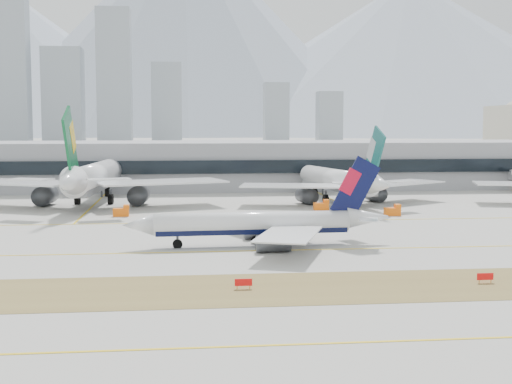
{
  "coord_description": "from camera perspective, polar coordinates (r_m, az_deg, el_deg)",
  "views": [
    {
      "loc": [
        -16.15,
        -119.51,
        20.65
      ],
      "look_at": [
        -1.13,
        18.0,
        7.5
      ],
      "focal_mm": 50.0,
      "sensor_mm": 36.0,
      "label": 1
    }
  ],
  "objects": [
    {
      "name": "widebody_cathay",
      "position": [
        189.95,
        6.71,
        0.82
      ],
      "size": [
        57.02,
        56.53,
        20.67
      ],
      "rotation": [
        0.0,
        0.0,
        1.76
      ],
      "color": "white",
      "rests_on": "ground"
    },
    {
      "name": "hold_sign_left",
      "position": [
        90.07,
        -1.01,
        -7.25
      ],
      "size": [
        2.2,
        0.15,
        1.35
      ],
      "color": "red",
      "rests_on": "ground"
    },
    {
      "name": "taxiing_airliner",
      "position": [
        121.43,
        0.48,
        -2.58
      ],
      "size": [
        45.99,
        39.94,
        15.45
      ],
      "rotation": [
        0.0,
        0.0,
        3.19
      ],
      "color": "white",
      "rests_on": "ground"
    },
    {
      "name": "city_skyline",
      "position": [
        580.79,
        -15.36,
        8.12
      ],
      "size": [
        342.0,
        49.8,
        140.0
      ],
      "color": "#8B959E",
      "rests_on": "ground"
    },
    {
      "name": "apron_markings",
      "position": [
        70.6,
        7.43,
        -11.61
      ],
      "size": [
        360.0,
        122.22,
        0.06
      ],
      "color": "brown",
      "rests_on": "ground"
    },
    {
      "name": "mountain_ridge",
      "position": [
        1532.94,
        -4.45,
        11.45
      ],
      "size": [
        2830.0,
        1120.0,
        470.0
      ],
      "color": "#9EA8B7",
      "rests_on": "ground"
    },
    {
      "name": "ground",
      "position": [
        122.35,
        1.45,
        -4.29
      ],
      "size": [
        3000.0,
        3000.0,
        0.0
      ],
      "primitive_type": "plane",
      "color": "#9A9790",
      "rests_on": "ground"
    },
    {
      "name": "gse_extra",
      "position": [
        164.69,
        10.91,
        -1.5
      ],
      "size": [
        3.55,
        2.0,
        2.6
      ],
      "color": "orange",
      "rests_on": "ground"
    },
    {
      "name": "terminal",
      "position": [
        235.27,
        -2.29,
        2.22
      ],
      "size": [
        280.0,
        43.1,
        15.0
      ],
      "color": "gray",
      "rests_on": "ground"
    },
    {
      "name": "gse_c",
      "position": [
        172.65,
        5.29,
        -1.11
      ],
      "size": [
        3.55,
        2.0,
        2.6
      ],
      "color": "orange",
      "rests_on": "ground"
    },
    {
      "name": "hold_sign_right",
      "position": [
        98.08,
        17.86,
        -6.46
      ],
      "size": [
        2.2,
        0.15,
        1.35
      ],
      "color": "red",
      "rests_on": "ground"
    },
    {
      "name": "gse_b",
      "position": [
        163.32,
        -10.69,
        -1.56
      ],
      "size": [
        3.55,
        2.0,
        2.6
      ],
      "color": "orange",
      "rests_on": "ground"
    },
    {
      "name": "widebody_eva",
      "position": [
        187.63,
        -12.93,
        1.02
      ],
      "size": [
        70.29,
        68.94,
        25.11
      ],
      "rotation": [
        0.0,
        0.0,
        1.5
      ],
      "color": "white",
      "rests_on": "ground"
    }
  ]
}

